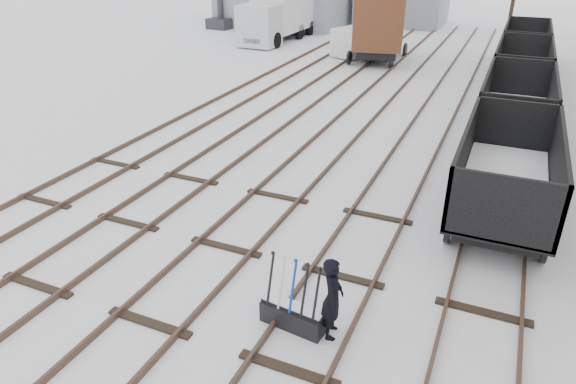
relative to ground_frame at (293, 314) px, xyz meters
name	(u,v)px	position (x,y,z in m)	size (l,w,h in m)	color
ground	(150,324)	(-2.61, -1.10, -0.28)	(120.00, 120.00, 0.00)	white
tracks	(355,118)	(-2.61, 12.58, -0.21)	(13.90, 52.00, 0.16)	black
ground_frame	(293,314)	(0.00, 0.00, 0.00)	(1.34, 0.57, 1.49)	black
worker	(332,298)	(0.75, 0.10, 0.57)	(0.62, 0.41, 1.70)	black
freight_wagon_a	(504,185)	(3.39, 6.33, 0.65)	(2.39, 5.98, 2.44)	black
freight_wagon_b	(514,116)	(3.39, 12.73, 0.65)	(2.39, 5.98, 2.44)	black
freight_wagon_c	(520,76)	(3.39, 19.13, 0.65)	(2.39, 5.98, 2.44)	black
freight_wagon_d	(524,51)	(3.39, 25.53, 0.65)	(2.39, 5.98, 2.44)	black
box_van_wagon	(381,17)	(-4.73, 24.15, 2.26)	(4.09, 6.21, 4.37)	black
lorry	(278,13)	(-13.06, 27.65, 1.59)	(2.84, 8.11, 3.64)	black
panel_van	(361,40)	(-6.14, 25.13, 0.63)	(3.08, 4.36, 1.76)	silver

